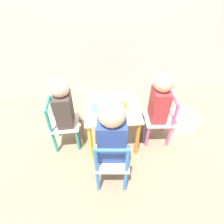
{
  "coord_description": "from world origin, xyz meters",
  "views": [
    {
      "loc": [
        -0.12,
        -1.24,
        1.4
      ],
      "look_at": [
        0.0,
        0.0,
        0.36
      ],
      "focal_mm": 28.0,
      "sensor_mm": 36.0,
      "label": 1
    }
  ],
  "objects_px": {
    "chair_pink": "(160,120)",
    "plate_front": "(113,113)",
    "child_right": "(157,104)",
    "kids_table": "(112,113)",
    "plate_left": "(101,107)",
    "plate_right": "(123,105)",
    "child_front": "(112,136)",
    "storage_bin": "(182,120)",
    "child_left": "(66,108)",
    "chair_teal": "(63,124)",
    "chair_blue": "(112,162)"
  },
  "relations": [
    {
      "from": "chair_pink",
      "to": "plate_left",
      "type": "xyz_separation_m",
      "value": [
        -0.57,
        0.03,
        0.18
      ]
    },
    {
      "from": "plate_left",
      "to": "chair_blue",
      "type": "bearing_deg",
      "value": -83.56
    },
    {
      "from": "child_front",
      "to": "plate_left",
      "type": "relative_size",
      "value": 4.34
    },
    {
      "from": "kids_table",
      "to": "chair_pink",
      "type": "distance_m",
      "value": 0.48
    },
    {
      "from": "kids_table",
      "to": "plate_left",
      "type": "height_order",
      "value": "plate_left"
    },
    {
      "from": "kids_table",
      "to": "plate_right",
      "type": "height_order",
      "value": "plate_right"
    },
    {
      "from": "chair_blue",
      "to": "child_front",
      "type": "relative_size",
      "value": 0.65
    },
    {
      "from": "kids_table",
      "to": "plate_left",
      "type": "distance_m",
      "value": 0.13
    },
    {
      "from": "child_right",
      "to": "plate_left",
      "type": "bearing_deg",
      "value": -89.25
    },
    {
      "from": "child_right",
      "to": "plate_front",
      "type": "xyz_separation_m",
      "value": [
        -0.41,
        -0.07,
        -0.02
      ]
    },
    {
      "from": "child_left",
      "to": "plate_front",
      "type": "xyz_separation_m",
      "value": [
        0.41,
        -0.09,
        -0.01
      ]
    },
    {
      "from": "chair_pink",
      "to": "plate_front",
      "type": "xyz_separation_m",
      "value": [
        -0.47,
        -0.07,
        0.18
      ]
    },
    {
      "from": "child_left",
      "to": "plate_front",
      "type": "distance_m",
      "value": 0.42
    },
    {
      "from": "child_right",
      "to": "plate_front",
      "type": "height_order",
      "value": "child_right"
    },
    {
      "from": "chair_pink",
      "to": "storage_bin",
      "type": "relative_size",
      "value": 2.05
    },
    {
      "from": "child_front",
      "to": "plate_front",
      "type": "distance_m",
      "value": 0.32
    },
    {
      "from": "kids_table",
      "to": "child_right",
      "type": "distance_m",
      "value": 0.42
    },
    {
      "from": "chair_teal",
      "to": "plate_left",
      "type": "distance_m",
      "value": 0.41
    },
    {
      "from": "chair_teal",
      "to": "child_left",
      "type": "bearing_deg",
      "value": -90.0
    },
    {
      "from": "chair_blue",
      "to": "child_left",
      "type": "distance_m",
      "value": 0.61
    },
    {
      "from": "plate_front",
      "to": "storage_bin",
      "type": "bearing_deg",
      "value": 14.3
    },
    {
      "from": "plate_right",
      "to": "plate_left",
      "type": "relative_size",
      "value": 1.01
    },
    {
      "from": "plate_front",
      "to": "plate_left",
      "type": "bearing_deg",
      "value": 135.0
    },
    {
      "from": "child_right",
      "to": "chair_pink",
      "type": "bearing_deg",
      "value": 90.0
    },
    {
      "from": "child_left",
      "to": "storage_bin",
      "type": "relative_size",
      "value": 2.92
    },
    {
      "from": "child_right",
      "to": "storage_bin",
      "type": "relative_size",
      "value": 2.96
    },
    {
      "from": "child_right",
      "to": "plate_front",
      "type": "bearing_deg",
      "value": -76.26
    },
    {
      "from": "plate_right",
      "to": "kids_table",
      "type": "bearing_deg",
      "value": 180.0
    },
    {
      "from": "child_front",
      "to": "child_left",
      "type": "xyz_separation_m",
      "value": [
        -0.37,
        0.4,
        -0.04
      ]
    },
    {
      "from": "chair_teal",
      "to": "child_front",
      "type": "height_order",
      "value": "child_front"
    },
    {
      "from": "chair_blue",
      "to": "child_front",
      "type": "bearing_deg",
      "value": -90.0
    },
    {
      "from": "kids_table",
      "to": "child_right",
      "type": "bearing_deg",
      "value": -3.86
    },
    {
      "from": "kids_table",
      "to": "child_front",
      "type": "distance_m",
      "value": 0.43
    },
    {
      "from": "child_left",
      "to": "kids_table",
      "type": "bearing_deg",
      "value": -90.0
    },
    {
      "from": "child_front",
      "to": "child_right",
      "type": "height_order",
      "value": "child_front"
    },
    {
      "from": "storage_bin",
      "to": "child_left",
      "type": "bearing_deg",
      "value": -174.58
    },
    {
      "from": "chair_blue",
      "to": "chair_pink",
      "type": "xyz_separation_m",
      "value": [
        0.51,
        0.44,
        0.0
      ]
    },
    {
      "from": "chair_teal",
      "to": "child_left",
      "type": "height_order",
      "value": "child_left"
    },
    {
      "from": "chair_blue",
      "to": "plate_front",
      "type": "relative_size",
      "value": 3.03
    },
    {
      "from": "chair_teal",
      "to": "child_front",
      "type": "bearing_deg",
      "value": -134.3
    },
    {
      "from": "child_left",
      "to": "storage_bin",
      "type": "bearing_deg",
      "value": -86.15
    },
    {
      "from": "plate_right",
      "to": "plate_left",
      "type": "distance_m",
      "value": 0.2
    },
    {
      "from": "chair_blue",
      "to": "chair_teal",
      "type": "distance_m",
      "value": 0.62
    },
    {
      "from": "child_front",
      "to": "plate_left",
      "type": "height_order",
      "value": "child_front"
    },
    {
      "from": "chair_teal",
      "to": "plate_right",
      "type": "bearing_deg",
      "value": -90.27
    },
    {
      "from": "chair_teal",
      "to": "child_right",
      "type": "xyz_separation_m",
      "value": [
        0.88,
        -0.01,
        0.2
      ]
    },
    {
      "from": "child_right",
      "to": "plate_left",
      "type": "xyz_separation_m",
      "value": [
        -0.51,
        0.03,
        -0.02
      ]
    },
    {
      "from": "kids_table",
      "to": "plate_front",
      "type": "height_order",
      "value": "plate_front"
    },
    {
      "from": "plate_front",
      "to": "chair_pink",
      "type": "bearing_deg",
      "value": 8.15
    },
    {
      "from": "child_right",
      "to": "plate_right",
      "type": "distance_m",
      "value": 0.31
    }
  ]
}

